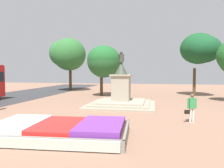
{
  "coord_description": "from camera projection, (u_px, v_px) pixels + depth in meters",
  "views": [
    {
      "loc": [
        7.17,
        -9.9,
        2.89
      ],
      "look_at": [
        4.28,
        4.72,
        2.07
      ],
      "focal_mm": 35.0,
      "sensor_mm": 36.0,
      "label": 1
    }
  ],
  "objects": [
    {
      "name": "pedestrian_with_handbag",
      "position": [
        192.0,
        106.0,
        12.44
      ],
      "size": [
        0.7,
        0.39,
        1.66
      ],
      "color": "beige",
      "rests_on": "ground_plane"
    },
    {
      "name": "park_tree_far_left",
      "position": [
        105.0,
        61.0,
        26.16
      ],
      "size": [
        3.99,
        5.07,
        6.02
      ],
      "color": "#4C3823",
      "rests_on": "ground_plane"
    },
    {
      "name": "ground_plane",
      "position": [
        13.0,
        128.0,
        11.24
      ],
      "size": [
        87.24,
        87.24,
        0.0
      ],
      "primitive_type": "plane",
      "color": "#8C6651"
    },
    {
      "name": "statue_monument",
      "position": [
        121.0,
        96.0,
        18.68
      ],
      "size": [
        5.68,
        5.68,
        4.66
      ],
      "color": "gray",
      "rests_on": "ground_plane"
    },
    {
      "name": "park_tree_far_right",
      "position": [
        68.0,
        55.0,
        33.55
      ],
      "size": [
        5.59,
        6.49,
        8.0
      ],
      "color": "#4C3823",
      "rests_on": "ground_plane"
    },
    {
      "name": "park_tree_behind_statue",
      "position": [
        200.0,
        49.0,
        25.9
      ],
      "size": [
        4.51,
        5.3,
        7.58
      ],
      "color": "#4C3823",
      "rests_on": "ground_plane"
    },
    {
      "name": "flower_planter",
      "position": [
        59.0,
        130.0,
        9.7
      ],
      "size": [
        6.32,
        3.9,
        0.68
      ],
      "color": "#38281C",
      "rests_on": "ground_plane"
    }
  ]
}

